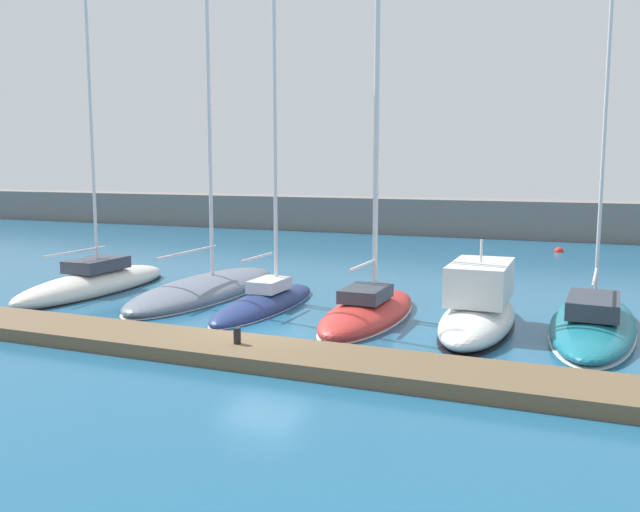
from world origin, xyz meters
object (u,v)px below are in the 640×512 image
at_px(mooring_buoy_red, 559,252).
at_px(sailboat_red_fourth, 369,308).
at_px(sailboat_navy_third, 266,300).
at_px(sailboat_slate_second, 206,288).
at_px(motorboat_white_fifth, 479,309).
at_px(sailboat_ivory_nearest, 95,282).
at_px(dock_bollard, 237,336).
at_px(sailboat_teal_sixth, 593,321).

bearing_deg(mooring_buoy_red, sailboat_red_fourth, -103.12).
relative_size(sailboat_red_fourth, mooring_buoy_red, 25.93).
bearing_deg(sailboat_navy_third, sailboat_slate_second, 66.41).
height_order(motorboat_white_fifth, mooring_buoy_red, motorboat_white_fifth).
bearing_deg(sailboat_ivory_nearest, motorboat_white_fifth, -91.88).
bearing_deg(dock_bollard, mooring_buoy_red, 75.90).
relative_size(sailboat_slate_second, sailboat_navy_third, 1.03).
bearing_deg(motorboat_white_fifth, mooring_buoy_red, -4.48).
bearing_deg(sailboat_teal_sixth, dock_bollard, 129.06).
bearing_deg(sailboat_red_fourth, sailboat_navy_third, 85.34).
xyz_separation_m(sailboat_slate_second, dock_bollard, (5.64, -7.43, 0.35)).
relative_size(sailboat_red_fourth, dock_bollard, 33.37).
bearing_deg(sailboat_navy_third, sailboat_teal_sixth, -86.44).
relative_size(sailboat_slate_second, mooring_buoy_red, 28.60).
distance_m(sailboat_navy_third, sailboat_teal_sixth, 11.05).
bearing_deg(sailboat_teal_sixth, sailboat_ivory_nearest, 93.49).
distance_m(sailboat_slate_second, mooring_buoy_red, 22.92).
relative_size(sailboat_navy_third, dock_bollard, 35.75).
relative_size(sailboat_slate_second, sailboat_red_fourth, 1.10).
bearing_deg(sailboat_slate_second, mooring_buoy_red, -34.34).
distance_m(sailboat_ivory_nearest, sailboat_slate_second, 4.63).
bearing_deg(motorboat_white_fifth, sailboat_navy_third, 86.97).
height_order(sailboat_navy_third, dock_bollard, sailboat_navy_third).
relative_size(sailboat_red_fourth, motorboat_white_fifth, 2.09).
xyz_separation_m(motorboat_white_fifth, sailboat_teal_sixth, (3.35, 1.11, -0.32)).
xyz_separation_m(motorboat_white_fifth, dock_bollard, (-5.45, -5.72, -0.05)).
bearing_deg(mooring_buoy_red, dock_bollard, -104.10).
distance_m(sailboat_teal_sixth, mooring_buoy_red, 20.01).
height_order(sailboat_slate_second, motorboat_white_fifth, sailboat_slate_second).
xyz_separation_m(sailboat_navy_third, motorboat_white_fifth, (7.67, -0.27, 0.36)).
distance_m(sailboat_slate_second, motorboat_white_fifth, 11.23).
bearing_deg(sailboat_navy_third, motorboat_white_fifth, -92.80).
height_order(sailboat_ivory_nearest, sailboat_slate_second, sailboat_ivory_nearest).
relative_size(sailboat_ivory_nearest, sailboat_teal_sixth, 1.11).
bearing_deg(motorboat_white_fifth, sailboat_ivory_nearest, 87.62).
distance_m(motorboat_white_fifth, mooring_buoy_red, 21.05).
distance_m(sailboat_ivory_nearest, sailboat_teal_sixth, 18.88).
height_order(sailboat_red_fourth, motorboat_white_fifth, sailboat_red_fourth).
bearing_deg(sailboat_teal_sixth, sailboat_slate_second, 88.86).
height_order(sailboat_red_fourth, dock_bollard, sailboat_red_fourth).
xyz_separation_m(sailboat_red_fourth, sailboat_teal_sixth, (6.99, 1.15, -0.05)).
xyz_separation_m(sailboat_ivory_nearest, sailboat_red_fourth, (11.88, -0.40, -0.01)).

